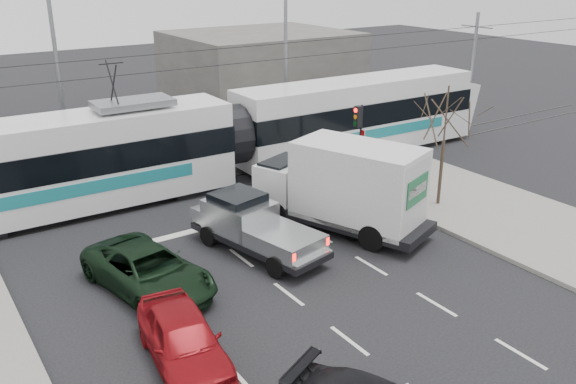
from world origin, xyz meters
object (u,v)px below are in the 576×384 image
bare_tree (446,119)px  silver_pickup (252,224)px  traffic_signal (359,127)px  box_truck (344,187)px  tram (230,136)px  street_lamp_far (53,67)px  street_lamp_near (283,53)px  green_car (148,270)px  red_car (183,339)px  navy_pickup (343,194)px

bare_tree → silver_pickup: 9.12m
traffic_signal → box_truck: bearing=-136.1°
tram → silver_pickup: (-3.04, -7.07, -1.12)m
traffic_signal → tram: bearing=138.6°
street_lamp_far → street_lamp_near: bearing=-9.9°
street_lamp_far → box_truck: 15.17m
green_car → box_truck: bearing=-8.5°
traffic_signal → street_lamp_near: size_ratio=0.40×
silver_pickup → red_car: size_ratio=1.34×
traffic_signal → red_car: traffic_signal is taller
traffic_signal → green_car: bearing=-161.8°
bare_tree → red_car: size_ratio=1.17×
traffic_signal → tram: 5.99m
street_lamp_far → tram: 8.85m
street_lamp_far → navy_pickup: street_lamp_far is taller
street_lamp_far → silver_pickup: size_ratio=1.57×
traffic_signal → navy_pickup: traffic_signal is taller
street_lamp_far → green_car: bearing=-94.4°
bare_tree → traffic_signal: bare_tree is taller
street_lamp_near → tram: 7.07m
street_lamp_near → street_lamp_far: size_ratio=1.00×
street_lamp_near → box_truck: bearing=-112.2°
silver_pickup → traffic_signal: bearing=10.4°
bare_tree → red_car: (-13.47, -3.88, -3.07)m
silver_pickup → green_car: bearing=177.3°
bare_tree → street_lamp_near: street_lamp_near is taller
tram → navy_pickup: 6.88m
green_car → bare_tree: bearing=-11.5°
green_car → navy_pickup: bearing=-3.3°
silver_pickup → box_truck: size_ratio=0.78×
red_car → street_lamp_near: bearing=57.3°
box_truck → green_car: 8.12m
red_car → silver_pickup: bearing=52.4°
silver_pickup → box_truck: box_truck is taller
navy_pickup → red_car: bearing=-145.4°
box_truck → navy_pickup: size_ratio=1.44×
bare_tree → navy_pickup: bearing=162.3°
green_car → tram: bearing=36.3°
bare_tree → silver_pickup: bearing=174.3°
red_car → bare_tree: bearing=24.0°
navy_pickup → green_car: 8.79m
tram → navy_pickup: bearing=-76.4°
traffic_signal → navy_pickup: (-2.98, -2.69, -1.72)m
street_lamp_far → navy_pickup: 14.98m
bare_tree → traffic_signal: bearing=105.8°
bare_tree → street_lamp_near: 11.58m
bare_tree → green_car: bearing=179.3°
tram → navy_pickup: (1.49, -6.63, -1.08)m
traffic_signal → street_lamp_near: (0.84, 7.50, 2.37)m
box_truck → navy_pickup: box_truck is taller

